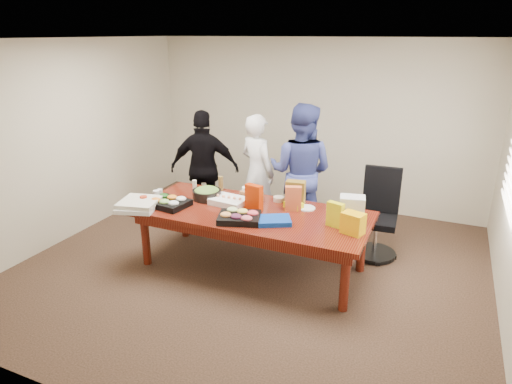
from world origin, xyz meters
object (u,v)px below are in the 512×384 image
at_px(conference_table, 252,240).
at_px(salad_bowl, 207,194).
at_px(person_center, 257,172).
at_px(person_right, 301,172).
at_px(office_chair, 377,217).
at_px(sheet_cake, 229,201).

bearing_deg(conference_table, salad_bowl, 167.36).
xyz_separation_m(conference_table, person_center, (-0.45, 1.19, 0.47)).
bearing_deg(salad_bowl, conference_table, -12.64).
bearing_deg(person_right, office_chair, 167.82).
xyz_separation_m(person_right, sheet_cake, (-0.59, -1.02, -0.16)).
bearing_deg(salad_bowl, sheet_cake, -8.03).
bearing_deg(person_center, office_chair, -165.21).
xyz_separation_m(conference_table, salad_bowl, (-0.70, 0.16, 0.43)).
relative_size(conference_table, person_center, 1.65).
height_order(sheet_cake, salad_bowl, salad_bowl).
height_order(conference_table, office_chair, office_chair).
height_order(office_chair, sheet_cake, office_chair).
relative_size(office_chair, sheet_cake, 2.55).
height_order(person_right, salad_bowl, person_right).
xyz_separation_m(person_center, salad_bowl, (-0.25, -1.03, -0.04)).
relative_size(conference_table, person_right, 1.48).
bearing_deg(sheet_cake, person_center, 100.87).
relative_size(person_center, person_right, 0.89).
height_order(conference_table, person_center, person_center).
distance_m(office_chair, sheet_cake, 1.89).
distance_m(office_chair, person_center, 1.83).
relative_size(office_chair, person_right, 0.58).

